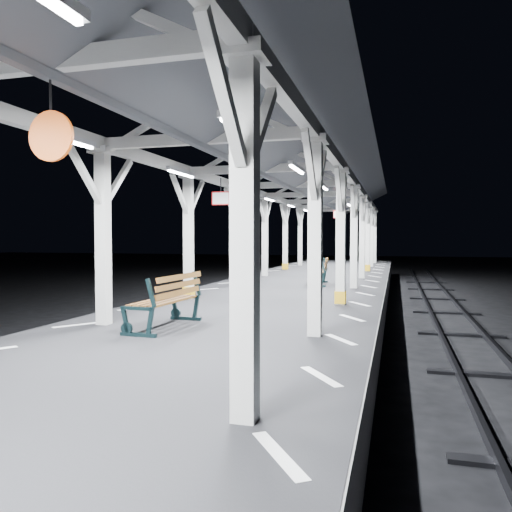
% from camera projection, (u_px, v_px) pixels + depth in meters
% --- Properties ---
extents(ground, '(120.00, 120.00, 0.00)m').
position_uv_depth(ground, '(237.00, 359.00, 10.83)').
color(ground, black).
rests_on(ground, ground).
extents(platform, '(6.00, 50.00, 1.00)m').
position_uv_depth(platform, '(237.00, 336.00, 10.81)').
color(platform, black).
rests_on(platform, ground).
extents(hazard_stripes_left, '(1.00, 48.00, 0.01)m').
position_uv_depth(hazard_stripes_left, '(136.00, 309.00, 11.45)').
color(hazard_stripes_left, silver).
rests_on(hazard_stripes_left, platform).
extents(hazard_stripes_right, '(1.00, 48.00, 0.01)m').
position_uv_depth(hazard_stripes_right, '(352.00, 318.00, 10.13)').
color(hazard_stripes_right, silver).
rests_on(hazard_stripes_right, platform).
extents(track_left, '(2.20, 60.00, 0.16)m').
position_uv_depth(track_left, '(43.00, 342.00, 12.18)').
color(track_left, '#2D2D33').
rests_on(track_left, ground).
extents(track_right, '(2.20, 60.00, 0.16)m').
position_uv_depth(track_right, '(488.00, 372.00, 9.48)').
color(track_right, '#2D2D33').
rests_on(track_right, ground).
extents(canopy, '(5.40, 49.00, 4.65)m').
position_uv_depth(canopy, '(237.00, 147.00, 10.64)').
color(canopy, silver).
rests_on(canopy, platform).
extents(bench_near, '(0.76, 1.85, 0.99)m').
position_uv_depth(bench_near, '(169.00, 299.00, 9.02)').
color(bench_near, black).
rests_on(bench_near, platform).
extents(bench_mid, '(0.78, 1.75, 0.92)m').
position_uv_depth(bench_mid, '(321.00, 271.00, 17.17)').
color(bench_mid, black).
rests_on(bench_mid, platform).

